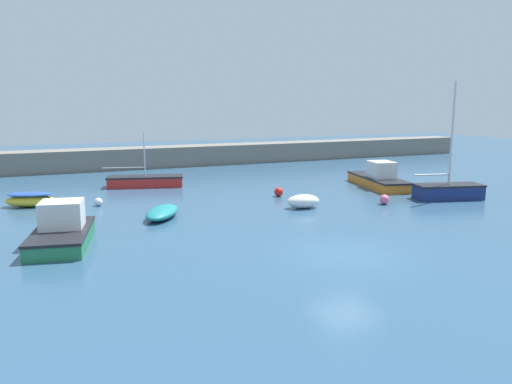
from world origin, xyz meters
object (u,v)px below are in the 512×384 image
object	(u,v)px
rowboat_with_red_cover	(30,199)
motorboat_grey_hull	(62,230)
mooring_buoy_white	(98,202)
sailboat_short_mast	(145,181)
mooring_buoy_red	(279,192)
rowboat_white_midwater	(162,212)
cabin_cruiser_white	(379,178)
fishing_dinghy_green	(303,201)
sailboat_tall_mast	(448,191)
mooring_buoy_pink	(384,199)

from	to	relation	value
rowboat_with_red_cover	motorboat_grey_hull	bearing A→B (deg)	116.06
rowboat_with_red_cover	mooring_buoy_white	xyz separation A→B (m)	(3.60, -1.39, -0.18)
sailboat_short_mast	mooring_buoy_red	size ratio (longest dim) A/B	9.76
rowboat_white_midwater	mooring_buoy_white	bearing A→B (deg)	60.51
rowboat_white_midwater	mooring_buoy_red	distance (m)	8.70
cabin_cruiser_white	rowboat_with_red_cover	xyz separation A→B (m)	(-22.57, 2.48, -0.17)
cabin_cruiser_white	rowboat_white_midwater	bearing A→B (deg)	113.90
cabin_cruiser_white	motorboat_grey_hull	xyz separation A→B (m)	(-21.26, -6.58, 0.02)
rowboat_white_midwater	rowboat_with_red_cover	bearing A→B (deg)	76.45
rowboat_with_red_cover	mooring_buoy_white	world-z (taller)	rowboat_with_red_cover
rowboat_white_midwater	mooring_buoy_white	xyz separation A→B (m)	(-2.70, 4.46, -0.06)
cabin_cruiser_white	sailboat_short_mast	xyz separation A→B (m)	(-15.14, 6.69, -0.20)
fishing_dinghy_green	cabin_cruiser_white	bearing A→B (deg)	32.49
sailboat_tall_mast	mooring_buoy_white	distance (m)	21.13
fishing_dinghy_green	sailboat_short_mast	world-z (taller)	sailboat_short_mast
sailboat_short_mast	mooring_buoy_white	bearing A→B (deg)	-109.04
rowboat_white_midwater	rowboat_with_red_cover	distance (m)	8.59
fishing_dinghy_green	mooring_buoy_white	size ratio (longest dim) A/B	4.26
motorboat_grey_hull	mooring_buoy_red	xyz separation A→B (m)	(13.17, 6.16, -0.33)
rowboat_white_midwater	rowboat_with_red_cover	size ratio (longest dim) A/B	1.17
fishing_dinghy_green	rowboat_white_midwater	distance (m)	7.93
rowboat_with_red_cover	mooring_buoy_white	distance (m)	3.86
fishing_dinghy_green	rowboat_white_midwater	bearing A→B (deg)	-179.88
rowboat_with_red_cover	mooring_buoy_pink	bearing A→B (deg)	176.08
mooring_buoy_pink	mooring_buoy_red	world-z (taller)	mooring_buoy_pink
fishing_dinghy_green	sailboat_short_mast	size ratio (longest dim) A/B	0.36
rowboat_with_red_cover	sailboat_short_mast	bearing A→B (deg)	-132.57
fishing_dinghy_green	sailboat_short_mast	xyz separation A→B (m)	(-6.75, 10.87, 0.00)
mooring_buoy_pink	rowboat_white_midwater	bearing A→B (deg)	172.09
sailboat_tall_mast	mooring_buoy_red	bearing A→B (deg)	166.79
mooring_buoy_red	cabin_cruiser_white	bearing A→B (deg)	2.98
motorboat_grey_hull	mooring_buoy_red	distance (m)	14.54
cabin_cruiser_white	mooring_buoy_white	distance (m)	19.00
mooring_buoy_pink	fishing_dinghy_green	bearing A→B (deg)	168.86
fishing_dinghy_green	rowboat_white_midwater	size ratio (longest dim) A/B	0.56
rowboat_with_red_cover	mooring_buoy_red	world-z (taller)	rowboat_with_red_cover
fishing_dinghy_green	rowboat_with_red_cover	world-z (taller)	rowboat_with_red_cover
sailboat_short_mast	mooring_buoy_white	size ratio (longest dim) A/B	11.78
mooring_buoy_white	sailboat_tall_mast	bearing A→B (deg)	-17.87
motorboat_grey_hull	sailboat_tall_mast	bearing A→B (deg)	104.87
sailboat_tall_mast	mooring_buoy_white	bearing A→B (deg)	177.25
sailboat_short_mast	rowboat_with_red_cover	xyz separation A→B (m)	(-7.43, -4.22, 0.03)
mooring_buoy_white	mooring_buoy_pink	bearing A→B (deg)	-21.93
mooring_buoy_pink	mooring_buoy_white	world-z (taller)	mooring_buoy_pink
cabin_cruiser_white	motorboat_grey_hull	size ratio (longest dim) A/B	1.33
fishing_dinghy_green	motorboat_grey_hull	xyz separation A→B (m)	(-12.87, -2.40, 0.23)
sailboat_tall_mast	mooring_buoy_pink	world-z (taller)	sailboat_tall_mast
sailboat_short_mast	fishing_dinghy_green	bearing A→B (deg)	-42.88
sailboat_tall_mast	motorboat_grey_hull	world-z (taller)	sailboat_tall_mast
fishing_dinghy_green	mooring_buoy_red	distance (m)	3.77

